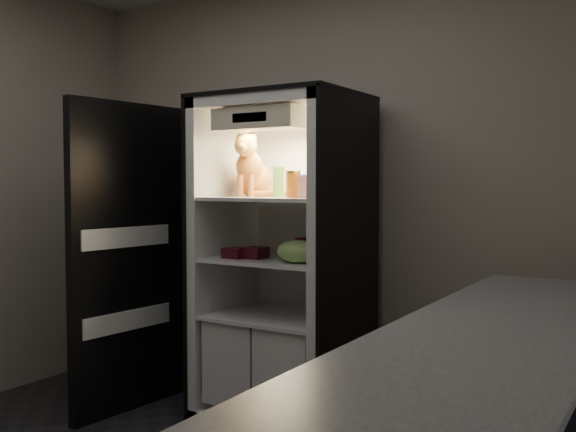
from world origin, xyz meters
name	(u,v)px	position (x,y,z in m)	size (l,w,h in m)	color
room_shell	(101,120)	(0.00, 0.00, 1.62)	(3.60, 3.60, 3.60)	white
refrigerator	(285,282)	(0.00, 1.38, 0.79)	(0.90, 0.72, 1.88)	white
fridge_door	(131,259)	(-0.85, 0.99, 0.91)	(0.14, 0.87, 1.85)	black
tabby_cat	(252,172)	(-0.22, 1.36, 1.44)	(0.36, 0.39, 0.40)	#B44817
parmesan_shaker	(278,182)	(-0.02, 1.35, 1.38)	(0.07, 0.07, 0.18)	#258831
mayo_tub	(305,186)	(0.11, 1.42, 1.35)	(0.09, 0.09, 0.13)	white
salsa_jar	(293,184)	(0.13, 1.25, 1.36)	(0.08, 0.08, 0.15)	maroon
pepper_jar	(319,177)	(0.23, 1.38, 1.41)	(0.14, 0.14, 0.23)	#A51E16
cream_carton	(307,187)	(0.25, 1.21, 1.35)	(0.07, 0.07, 0.12)	beige
soda_can_a	(322,245)	(0.20, 1.47, 1.01)	(0.07, 0.07, 0.14)	black
soda_can_b	(317,247)	(0.22, 1.37, 1.01)	(0.07, 0.07, 0.13)	black
soda_can_c	(301,248)	(0.17, 1.28, 1.01)	(0.07, 0.07, 0.13)	black
condiment_jar	(290,250)	(0.07, 1.33, 0.99)	(0.07, 0.07, 0.09)	#523117
grape_bag	(298,252)	(0.22, 1.16, 1.00)	(0.25, 0.18, 0.12)	#76AB50
berry_box_left	(235,253)	(-0.20, 1.17, 0.97)	(0.12, 0.12, 0.06)	#510D1A
berry_box_right	(254,253)	(-0.10, 1.22, 0.97)	(0.13, 0.13, 0.06)	#510D1A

